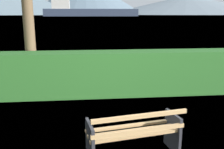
{
  "coord_description": "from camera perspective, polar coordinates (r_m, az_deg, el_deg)",
  "views": [
    {
      "loc": [
        -0.73,
        -3.76,
        2.34
      ],
      "look_at": [
        0.0,
        3.46,
        0.57
      ],
      "focal_mm": 40.18,
      "sensor_mm": 36.0,
      "label": 1
    }
  ],
  "objects": [
    {
      "name": "cargo_ship_large",
      "position": [
        224.54,
        -6.39,
        14.4
      ],
      "size": [
        80.67,
        13.44,
        19.27
      ],
      "color": "#2D384C",
      "rests_on": "water_surface"
    },
    {
      "name": "park_bench",
      "position": [
        4.23,
        5.09,
        -13.27
      ],
      "size": [
        1.62,
        0.83,
        0.87
      ],
      "color": "tan",
      "rests_on": "ground_plane"
    },
    {
      "name": "water_surface",
      "position": [
        309.84,
        -5.81,
        13.21
      ],
      "size": [
        620.0,
        620.0,
        0.0
      ],
      "primitive_type": "plane",
      "color": "#7A99A8",
      "rests_on": "ground_plane"
    },
    {
      "name": "distant_hills",
      "position": [
        559.58,
        -9.56,
        16.27
      ],
      "size": [
        812.53,
        421.89,
        76.72
      ],
      "color": "slate",
      "rests_on": "ground_plane"
    },
    {
      "name": "hedge_row",
      "position": [
        7.3,
        0.12,
        0.26
      ],
      "size": [
        11.73,
        0.8,
        1.28
      ],
      "primitive_type": "cube",
      "color": "#2D6B28",
      "rests_on": "ground_plane"
    }
  ]
}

